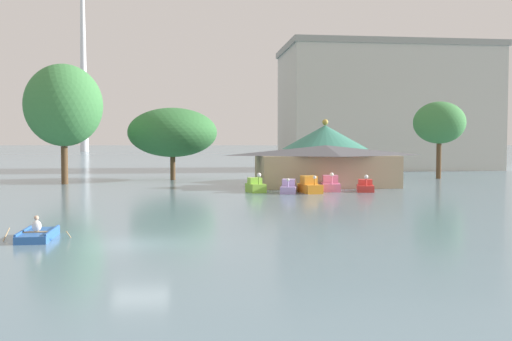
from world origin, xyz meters
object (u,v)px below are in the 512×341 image
(pedal_boat_lime, at_px, (256,186))
(pedal_boat_red, at_px, (365,187))
(shoreline_tree_right, at_px, (439,123))
(shoreline_tree_tall_left, at_px, (64,105))
(green_roof_pavilion, at_px, (325,150))
(background_building_block, at_px, (384,108))
(rowboat_with_rower, at_px, (38,235))
(boathouse, at_px, (326,165))
(pedal_boat_lavender, at_px, (289,188))
(pedal_boat_orange, at_px, (310,186))
(shoreline_tree_mid, at_px, (173,133))
(pedal_boat_pink, at_px, (330,185))

(pedal_boat_lime, bearing_deg, pedal_boat_red, 75.86)
(shoreline_tree_right, bearing_deg, shoreline_tree_tall_left, -174.25)
(pedal_boat_red, height_order, green_roof_pavilion, green_roof_pavilion)
(pedal_boat_red, bearing_deg, background_building_block, 172.43)
(rowboat_with_rower, height_order, boathouse, boathouse)
(rowboat_with_rower, relative_size, pedal_boat_lavender, 1.06)
(pedal_boat_lime, relative_size, background_building_block, 0.07)
(rowboat_with_rower, relative_size, shoreline_tree_tall_left, 0.25)
(background_building_block, bearing_deg, pedal_boat_lime, -122.27)
(pedal_boat_orange, height_order, boathouse, boathouse)
(pedal_boat_orange, relative_size, boathouse, 0.21)
(shoreline_tree_right, bearing_deg, pedal_boat_red, -130.90)
(pedal_boat_lavender, xyz_separation_m, green_roof_pavilion, (6.93, 14.69, 3.25))
(shoreline_tree_mid, bearing_deg, pedal_boat_pink, -49.41)
(shoreline_tree_right, bearing_deg, pedal_boat_pink, -138.07)
(pedal_boat_orange, xyz_separation_m, pedal_boat_pink, (2.42, 1.95, -0.03))
(green_roof_pavilion, height_order, background_building_block, background_building_block)
(pedal_boat_lavender, height_order, shoreline_tree_right, shoreline_tree_right)
(boathouse, height_order, shoreline_tree_mid, shoreline_tree_mid)
(rowboat_with_rower, bearing_deg, shoreline_tree_mid, -8.34)
(rowboat_with_rower, relative_size, pedal_boat_pink, 1.01)
(background_building_block, bearing_deg, boathouse, -117.43)
(pedal_boat_pink, xyz_separation_m, pedal_boat_red, (3.03, -1.15, -0.12))
(pedal_boat_pink, height_order, background_building_block, background_building_block)
(pedal_boat_lavender, xyz_separation_m, pedal_boat_pink, (4.33, 1.84, 0.09))
(green_roof_pavilion, distance_m, background_building_block, 35.91)
(green_roof_pavilion, relative_size, shoreline_tree_right, 1.04)
(pedal_boat_orange, bearing_deg, rowboat_with_rower, -46.08)
(pedal_boat_pink, xyz_separation_m, green_roof_pavilion, (2.60, 12.86, 3.16))
(shoreline_tree_mid, bearing_deg, pedal_boat_red, -46.02)
(pedal_boat_red, xyz_separation_m, green_roof_pavilion, (-0.44, 14.01, 3.28))
(rowboat_with_rower, bearing_deg, pedal_boat_red, -46.12)
(rowboat_with_rower, xyz_separation_m, pedal_boat_orange, (18.02, 22.87, 0.39))
(boathouse, bearing_deg, green_roof_pavilion, 76.76)
(pedal_boat_lime, bearing_deg, shoreline_tree_tall_left, -133.94)
(boathouse, relative_size, shoreline_tree_right, 1.54)
(pedal_boat_orange, bearing_deg, shoreline_tree_mid, -154.85)
(pedal_boat_orange, height_order, green_roof_pavilion, green_roof_pavilion)
(shoreline_tree_tall_left, height_order, shoreline_tree_right, shoreline_tree_tall_left)
(pedal_boat_lime, height_order, pedal_boat_lavender, pedal_boat_lime)
(pedal_boat_lavender, relative_size, boathouse, 0.20)
(rowboat_with_rower, bearing_deg, green_roof_pavilion, -32.80)
(pedal_boat_lavender, distance_m, shoreline_tree_mid, 23.04)
(rowboat_with_rower, height_order, pedal_boat_orange, pedal_boat_orange)
(pedal_boat_pink, bearing_deg, green_roof_pavilion, 178.00)
(shoreline_tree_right, bearing_deg, shoreline_tree_mid, 177.55)
(pedal_boat_lime, xyz_separation_m, background_building_block, (27.72, 43.91, 9.98))
(green_roof_pavilion, relative_size, shoreline_tree_mid, 0.93)
(rowboat_with_rower, height_order, shoreline_tree_tall_left, shoreline_tree_tall_left)
(pedal_boat_pink, bearing_deg, background_building_block, 164.04)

